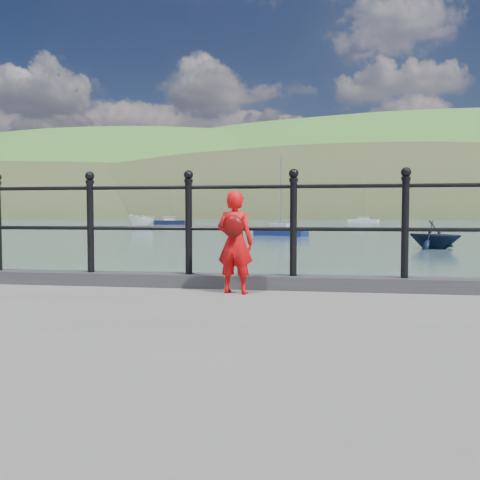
% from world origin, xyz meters
% --- Properties ---
extents(ground, '(600.00, 600.00, 0.00)m').
position_xyz_m(ground, '(0.00, 0.00, 0.00)').
color(ground, '#2D4251').
rests_on(ground, ground).
extents(kerb, '(60.00, 0.30, 0.15)m').
position_xyz_m(kerb, '(0.00, -0.15, 1.07)').
color(kerb, '#28282B').
rests_on(kerb, quay).
extents(railing, '(18.11, 0.11, 1.20)m').
position_xyz_m(railing, '(0.00, -0.15, 1.82)').
color(railing, black).
rests_on(railing, kerb).
extents(far_shore, '(830.00, 200.00, 156.00)m').
position_xyz_m(far_shore, '(38.34, 239.41, -22.57)').
color(far_shore, '#333A21').
rests_on(far_shore, ground).
extents(child, '(0.44, 0.35, 1.08)m').
position_xyz_m(child, '(0.01, -0.55, 1.55)').
color(child, red).
rests_on(child, quay).
extents(launch_white, '(2.93, 4.81, 1.74)m').
position_xyz_m(launch_white, '(-19.91, 51.87, 0.87)').
color(launch_white, white).
rests_on(launch_white, ground).
extents(launch_navy, '(3.74, 3.71, 1.49)m').
position_xyz_m(launch_navy, '(6.86, 21.86, 0.75)').
color(launch_navy, black).
rests_on(launch_navy, ground).
extents(sailboat_deep, '(6.08, 3.80, 8.69)m').
position_xyz_m(sailboat_deep, '(9.54, 96.50, 0.34)').
color(sailboat_deep, silver).
rests_on(sailboat_deep, ground).
extents(sailboat_port, '(4.69, 3.25, 6.77)m').
position_xyz_m(sailboat_port, '(-2.24, 36.21, 0.34)').
color(sailboat_port, navy).
rests_on(sailboat_port, ground).
extents(sailboat_left, '(5.20, 2.14, 7.34)m').
position_xyz_m(sailboat_left, '(-23.64, 75.72, 0.34)').
color(sailboat_left, black).
rests_on(sailboat_left, ground).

